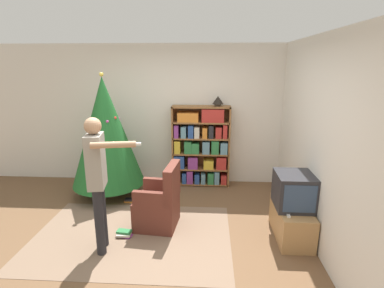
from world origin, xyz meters
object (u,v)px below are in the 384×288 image
Objects in this scene: armchair at (160,205)px; standing_person at (98,175)px; bookshelf at (201,146)px; christmas_tree at (106,132)px; table_lamp at (218,100)px; television at (294,191)px.

armchair is 1.08m from standing_person.
bookshelf is 0.71× the size of christmas_tree.
christmas_tree is 2.03m from table_lamp.
armchair is at bearing 174.55° from television.
armchair is at bearing 124.51° from standing_person.
armchair reaches higher than television.
christmas_tree is (-2.84, 1.17, 0.47)m from television.
armchair is at bearing -43.45° from christmas_tree.
standing_person reaches higher than armchair.
standing_person is (0.45, -1.60, -0.14)m from christmas_tree.
standing_person is (-0.61, -0.60, 0.67)m from armchair.
table_lamp is (1.43, 2.18, 0.62)m from standing_person.
television is 0.24× the size of christmas_tree.
bookshelf is 1.73m from christmas_tree.
christmas_tree is 2.30× the size of armchair.
bookshelf is 1.71m from armchair.
standing_person is at bearing -39.83° from armchair.
bookshelf is at bearing 142.07° from standing_person.
standing_person reaches higher than bookshelf.
christmas_tree is 10.57× the size of table_lamp.
table_lamp is at bearing 157.73° from armchair.
television is 0.31× the size of standing_person.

